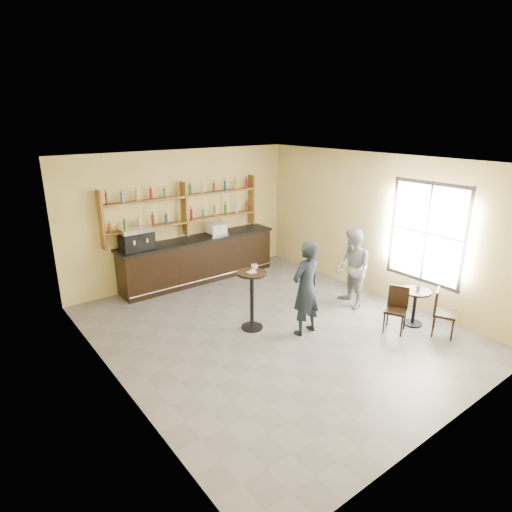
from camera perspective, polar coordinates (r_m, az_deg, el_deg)
floor at (r=8.43m, az=2.24°, el=-9.72°), size 7.00×7.00×0.00m
ceiling at (r=7.49m, az=2.55°, el=12.46°), size 7.00×7.00×0.00m
wall_back at (r=10.65m, az=-9.75°, el=5.21°), size 7.00×0.00×7.00m
wall_front at (r=5.76m, az=25.36°, el=-7.73°), size 7.00×0.00×7.00m
wall_left at (r=6.44m, az=-18.73°, el=-4.21°), size 0.00×7.00×7.00m
wall_right at (r=9.93m, az=15.89°, el=3.83°), size 0.00×7.00×7.00m
window_pane at (r=9.26m, az=21.80°, el=2.84°), size 0.00×2.00×2.00m
window_frame at (r=9.26m, az=21.78°, el=2.84°), size 0.04×1.70×2.10m
shelf_unit at (r=10.49m, az=-9.47°, el=6.20°), size 4.00×0.26×1.40m
liquor_bottles at (r=10.46m, az=-9.52°, el=7.11°), size 3.68×0.10×1.00m
bar_counter at (r=10.73m, az=-7.59°, el=-0.41°), size 4.07×0.80×1.10m
espresso_machine at (r=9.86m, az=-15.64°, el=2.26°), size 0.70×0.46×0.50m
pastry_case at (r=10.79m, az=-5.30°, el=3.58°), size 0.46×0.37×0.27m
pedestal_table at (r=8.22m, az=-0.55°, el=-5.96°), size 0.60×0.60×1.16m
napkin at (r=8.00m, az=-0.56°, el=-2.16°), size 0.16×0.16×0.00m
donut at (r=7.99m, az=-0.46°, el=-2.02°), size 0.13×0.13×0.04m
cup_pedestal at (r=8.14m, az=-0.19°, el=-1.45°), size 0.13×0.13×0.10m
man_main at (r=7.98m, az=6.67°, el=-4.32°), size 0.69×0.48×1.81m
cafe_table at (r=9.02m, az=20.35°, el=-6.44°), size 0.60×0.60×0.72m
cup_cafe at (r=8.91m, az=20.81°, el=-3.97°), size 0.10×0.10×0.09m
chair_west at (r=8.58m, az=18.11°, el=-6.89°), size 0.50×0.50×0.88m
chair_south at (r=8.76m, az=23.88°, el=-7.01°), size 0.52×0.52×0.90m
patron_second at (r=9.30m, az=12.75°, el=-1.65°), size 0.87×0.99×1.72m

